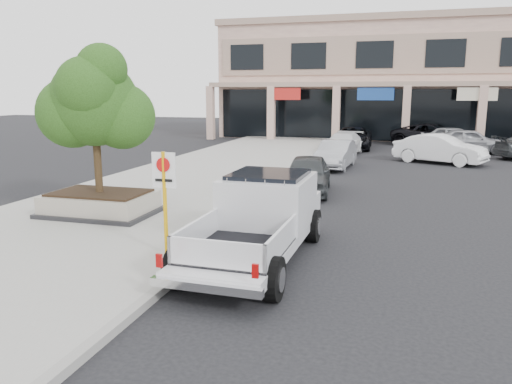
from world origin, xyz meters
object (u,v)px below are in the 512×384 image
pickup_truck (255,221)px  curb_car_a (307,174)px  lot_car_e (455,137)px  planter_tree (101,103)px  curb_car_b (336,154)px  curb_car_d (353,138)px  no_parking_sign (165,189)px  curb_car_c (343,144)px  lot_car_b (440,149)px  lot_car_a (470,141)px  lot_car_d (433,135)px  planter (100,203)px

pickup_truck → curb_car_a: (-0.28, 8.04, -0.23)m
lot_car_e → planter_tree: bearing=171.8°
curb_car_b → curb_car_d: 8.93m
curb_car_a → curb_car_d: bearing=83.1°
pickup_truck → curb_car_b: bearing=91.3°
no_parking_sign → curb_car_b: 15.23m
curb_car_c → lot_car_b: size_ratio=0.98×
curb_car_a → lot_car_b: lot_car_b is taller
curb_car_a → curb_car_d: curb_car_d is taller
pickup_truck → curb_car_d: pickup_truck is taller
pickup_truck → curb_car_d: size_ratio=1.13×
curb_car_b → curb_car_c: 5.53m
pickup_truck → lot_car_a: bearing=73.9°
planter_tree → curb_car_a: planter_tree is taller
curb_car_d → lot_car_e: 6.91m
curb_car_a → lot_car_d: bearing=67.5°
pickup_truck → planter_tree: bearing=155.8°
planter → curb_car_c: curb_car_c is taller
lot_car_d → lot_car_e: size_ratio=1.30×
lot_car_a → lot_car_e: 2.66m
pickup_truck → lot_car_e: bearing=76.9°
curb_car_a → pickup_truck: bearing=-93.9°
lot_car_e → pickup_truck: bearing=-175.3°
curb_car_c → curb_car_a: bearing=-83.5°
no_parking_sign → pickup_truck: no_parking_sign is taller
planter → lot_car_d: 26.60m
curb_car_a → curb_car_d: 15.49m
curb_car_a → lot_car_d: (5.54, 18.68, 0.08)m
planter_tree → pickup_truck: bearing=-25.4°
curb_car_d → lot_car_e: size_ratio=1.20×
curb_car_b → lot_car_e: 12.89m
curb_car_c → lot_car_d: (5.53, 6.60, 0.12)m
lot_car_a → curb_car_d: bearing=87.3°
no_parking_sign → lot_car_d: (7.18, 27.20, -0.85)m
curb_car_b → lot_car_e: lot_car_e is taller
curb_car_d → curb_car_a: bearing=-92.6°
planter → no_parking_sign: no_parking_sign is taller
curb_car_d → lot_car_d: lot_car_d is taller
planter → lot_car_d: lot_car_d is taller
planter → lot_car_b: (10.53, 15.37, 0.29)m
curb_car_b → lot_car_e: size_ratio=0.95×
curb_car_a → lot_car_d: 19.48m
curb_car_d → lot_car_b: bearing=-50.3°
curb_car_c → lot_car_a: bearing=28.3°
curb_car_b → lot_car_b: bearing=36.1°
lot_car_b → planter_tree: bearing=170.3°
curb_car_d → lot_car_a: (7.20, -0.43, 0.04)m
planter_tree → lot_car_b: planter_tree is taller
curb_car_b → lot_car_b: (5.10, 3.15, 0.09)m
pickup_truck → curb_car_b: size_ratio=1.42×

